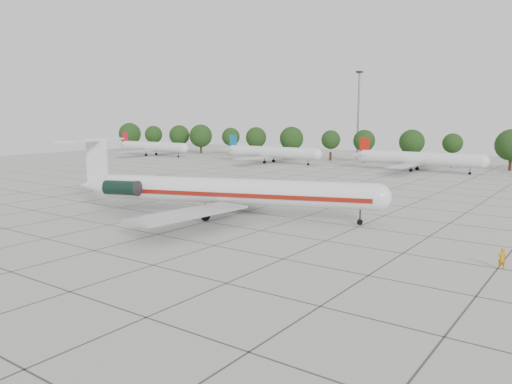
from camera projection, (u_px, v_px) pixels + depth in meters
ground at (261, 231)px, 55.15m from camera, size 260.00×260.00×0.00m
apron_joints at (325, 210)px, 67.21m from camera, size 170.00×170.00×0.02m
main_airliner at (217, 190)px, 62.22m from camera, size 39.78×30.23×9.59m
ground_crew at (502, 258)px, 41.13m from camera, size 0.78×0.72×1.78m
bg_airliner_a at (153, 147)px, 160.93m from camera, size 28.24×27.20×7.40m
bg_airliner_b at (272, 152)px, 135.30m from camera, size 28.24×27.20×7.40m
bg_airliner_c at (418, 159)px, 114.66m from camera, size 28.24×27.20×7.40m
tree_line at (412, 142)px, 129.34m from camera, size 249.86×8.44×10.22m
floodlight_mast at (358, 111)px, 144.27m from camera, size 1.60×1.60×25.45m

